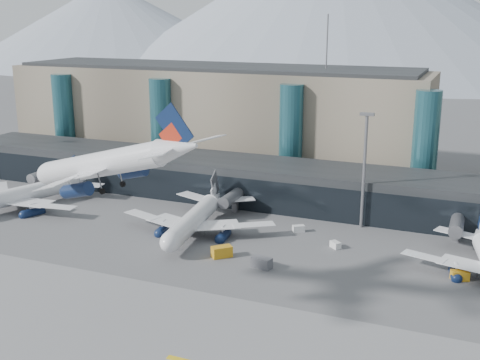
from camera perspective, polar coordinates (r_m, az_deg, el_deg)
name	(u,v)px	position (r m, az deg, el deg)	size (l,w,h in m)	color
ground	(128,293)	(105.45, -10.60, -10.45)	(900.00, 900.00, 0.00)	#515154
runway_strip	(72,334)	(94.72, -15.64, -13.90)	(400.00, 40.00, 0.04)	slate
runway_markings	(72,334)	(94.70, -15.65, -13.88)	(128.00, 1.00, 0.02)	gold
concourse	(251,181)	(152.15, 1.09, -0.12)	(170.00, 27.00, 10.00)	black
terminal_main	(215,116)	(188.59, -2.42, 6.13)	(130.00, 30.00, 31.00)	gray
teal_towers	(223,131)	(170.41, -1.60, 4.67)	(116.40, 19.40, 46.00)	#225561
mountain_ridge	(439,16)	(460.52, 18.37, 14.55)	(910.00, 400.00, 110.00)	gray
lightmast_mid	(364,164)	(132.74, 11.72, 1.48)	(3.00, 1.20, 25.60)	slate
hero_jet	(117,157)	(90.00, -11.62, 2.17)	(32.96, 32.95, 10.70)	silver
jet_parked_left	(30,188)	(156.38, -19.32, -0.75)	(35.02, 37.05, 11.90)	silver
jet_parked_mid	(198,211)	(131.21, -4.03, -2.93)	(36.10, 36.07, 11.72)	silver
veh_c	(262,263)	(112.91, 2.07, -7.83)	(3.71, 1.96, 2.06)	#535358
veh_d	(299,229)	(131.61, 5.57, -4.61)	(2.55, 1.36, 1.46)	silver
veh_e	(460,275)	(114.84, 20.12, -8.49)	(3.03, 1.72, 1.72)	#C68917
veh_f	(10,196)	(164.63, -20.94, -1.44)	(3.09, 1.64, 1.73)	#535358
veh_g	(335,245)	(123.71, 9.04, -6.08)	(2.29, 1.33, 1.33)	silver
veh_h	(222,252)	(117.72, -1.74, -6.81)	(3.89, 2.05, 2.15)	#C68917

